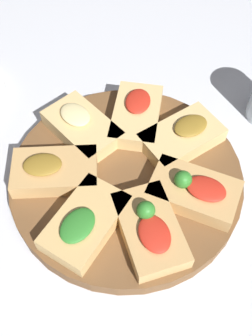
% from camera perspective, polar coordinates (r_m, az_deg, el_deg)
% --- Properties ---
extents(ground_plane, '(3.00, 3.00, 0.00)m').
position_cam_1_polar(ground_plane, '(0.58, -0.00, -2.06)').
color(ground_plane, silver).
extents(serving_board, '(0.33, 0.33, 0.02)m').
position_cam_1_polar(serving_board, '(0.57, -0.00, -1.41)').
color(serving_board, brown).
rests_on(serving_board, ground_plane).
extents(focaccia_slice_0, '(0.12, 0.07, 0.03)m').
position_cam_1_polar(focaccia_slice_0, '(0.60, -6.52, 5.94)').
color(focaccia_slice_0, '#DBB775').
rests_on(focaccia_slice_0, serving_board).
extents(focaccia_slice_1, '(0.13, 0.13, 0.03)m').
position_cam_1_polar(focaccia_slice_1, '(0.56, -10.39, -0.38)').
color(focaccia_slice_1, tan).
rests_on(focaccia_slice_1, serving_board).
extents(focaccia_slice_2, '(0.10, 0.13, 0.03)m').
position_cam_1_polar(focaccia_slice_2, '(0.51, -5.97, -7.89)').
color(focaccia_slice_2, tan).
rests_on(focaccia_slice_2, serving_board).
extents(focaccia_slice_3, '(0.14, 0.11, 0.04)m').
position_cam_1_polar(focaccia_slice_3, '(0.50, 3.49, -8.78)').
color(focaccia_slice_3, tan).
rests_on(focaccia_slice_3, serving_board).
extents(focaccia_slice_4, '(0.14, 0.11, 0.04)m').
position_cam_1_polar(focaccia_slice_4, '(0.54, 9.83, -3.28)').
color(focaccia_slice_4, tan).
rests_on(focaccia_slice_4, serving_board).
extents(focaccia_slice_5, '(0.08, 0.13, 0.03)m').
position_cam_1_polar(focaccia_slice_5, '(0.59, 8.17, 4.56)').
color(focaccia_slice_5, '#DBB775').
rests_on(focaccia_slice_5, serving_board).
extents(focaccia_slice_6, '(0.13, 0.13, 0.03)m').
position_cam_1_polar(focaccia_slice_6, '(0.61, 1.53, 7.76)').
color(focaccia_slice_6, '#DBB775').
rests_on(focaccia_slice_6, serving_board).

